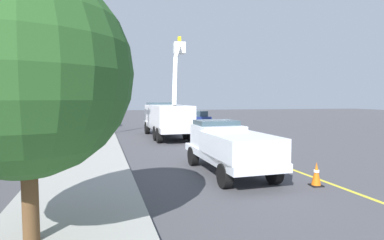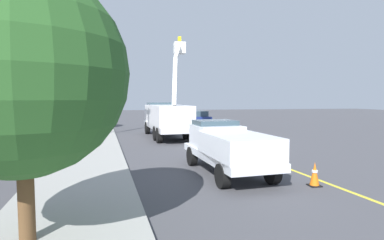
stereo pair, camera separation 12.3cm
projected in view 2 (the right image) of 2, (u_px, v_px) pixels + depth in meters
name	position (u px, v px, depth m)	size (l,w,h in m)	color
ground	(213.00, 140.00, 22.34)	(120.00, 120.00, 0.00)	#47474C
sidewalk_far_side	(90.00, 144.00, 19.96)	(60.00, 3.60, 0.12)	#9E9E99
lane_centre_stripe	(213.00, 140.00, 22.34)	(50.00, 0.16, 0.01)	yellow
utility_bucket_truck	(167.00, 116.00, 23.94)	(8.41, 3.30, 8.01)	white
service_pickup_truck	(228.00, 146.00, 12.30)	(5.78, 2.65, 2.06)	white
passing_minivan	(196.00, 117.00, 33.72)	(4.97, 2.37, 1.69)	navy
traffic_cone_leading	(315.00, 174.00, 10.58)	(0.40, 0.40, 0.84)	black
traffic_cone_mid_front	(230.00, 148.00, 16.23)	(0.40, 0.40, 0.79)	black
traffic_cone_mid_rear	(202.00, 135.00, 22.04)	(0.40, 0.40, 0.89)	black
traffic_cone_trailing	(176.00, 127.00, 28.71)	(0.40, 0.40, 0.77)	black
traffic_signal_mast	(105.00, 69.00, 23.12)	(7.55, 1.03, 7.73)	gray
street_tree_left	(21.00, 73.00, 6.04)	(4.20, 4.20, 5.64)	brown
street_tree_right	(78.00, 96.00, 29.44)	(3.40, 3.40, 4.97)	brown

